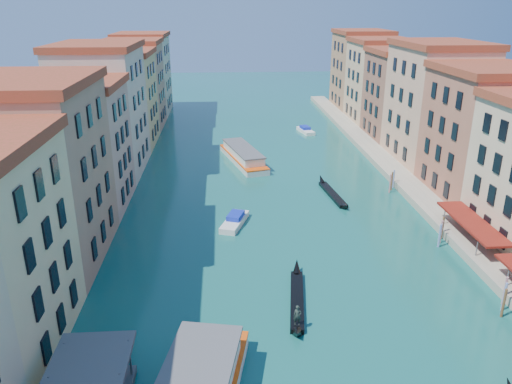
% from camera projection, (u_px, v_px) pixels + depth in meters
% --- Properties ---
extents(left_bank_palazzos, '(12.80, 128.40, 21.00)m').
position_uv_depth(left_bank_palazzos, '(94.00, 123.00, 76.12)').
color(left_bank_palazzos, beige).
rests_on(left_bank_palazzos, ground).
extents(right_bank_palazzos, '(12.80, 128.40, 21.00)m').
position_uv_depth(right_bank_palazzos, '(449.00, 116.00, 80.02)').
color(right_bank_palazzos, brown).
rests_on(right_bank_palazzos, ground).
extents(quay, '(4.00, 140.00, 1.00)m').
position_uv_depth(quay, '(395.00, 172.00, 82.78)').
color(quay, '#9F9880').
rests_on(quay, ground).
extents(mooring_poles_right, '(1.44, 54.24, 3.20)m').
position_uv_depth(mooring_poles_right, '(489.00, 282.00, 48.53)').
color(mooring_poles_right, '#52391C').
rests_on(mooring_poles_right, ground).
extents(vaporetto_far, '(8.27, 18.09, 2.62)m').
position_uv_depth(vaporetto_far, '(243.00, 155.00, 89.49)').
color(vaporetto_far, silver).
rests_on(vaporetto_far, ground).
extents(gondola_fore, '(2.84, 13.16, 2.63)m').
position_uv_depth(gondola_fore, '(297.00, 298.00, 47.44)').
color(gondola_fore, black).
rests_on(gondola_fore, ground).
extents(gondola_far, '(2.47, 13.16, 1.86)m').
position_uv_depth(gondola_far, '(332.00, 193.00, 74.06)').
color(gondola_far, black).
rests_on(gondola_far, ground).
extents(motorboat_mid, '(4.10, 6.93, 1.37)m').
position_uv_depth(motorboat_mid, '(235.00, 220.00, 64.26)').
color(motorboat_mid, white).
rests_on(motorboat_mid, ground).
extents(motorboat_far, '(3.29, 6.73, 1.34)m').
position_uv_depth(motorboat_far, '(306.00, 130.00, 110.18)').
color(motorboat_far, white).
rests_on(motorboat_far, ground).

